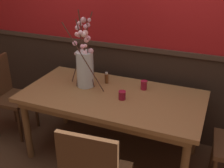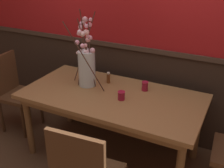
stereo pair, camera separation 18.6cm
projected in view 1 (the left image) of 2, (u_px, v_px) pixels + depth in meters
The scene contains 9 objects.
ground_plane at pixel (112, 154), 3.08m from camera, with size 24.00×24.00×0.00m, color #4C3321.
back_wall at pixel (134, 11), 2.98m from camera, with size 5.06×0.14×2.91m.
dining_table at pixel (112, 102), 2.80m from camera, with size 1.79×0.91×0.74m.
chair_far_side_left at pixel (118, 78), 3.65m from camera, with size 0.45×0.44×0.95m.
chair_head_west_end at pixel (8, 92), 3.28m from camera, with size 0.41×0.43×0.94m.
vase_with_blossoms at pixel (85, 66), 2.85m from camera, with size 0.43×0.54×0.80m.
candle_holder_nearer_center at pixel (122, 95), 2.65m from camera, with size 0.07×0.07×0.09m.
candle_holder_nearer_edge at pixel (144, 85), 2.85m from camera, with size 0.07×0.07×0.10m.
condiment_bottle at pixel (106, 78), 2.98m from camera, with size 0.04×0.04×0.12m.
Camera 1 is at (0.94, -2.27, 2.01)m, focal length 44.81 mm.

